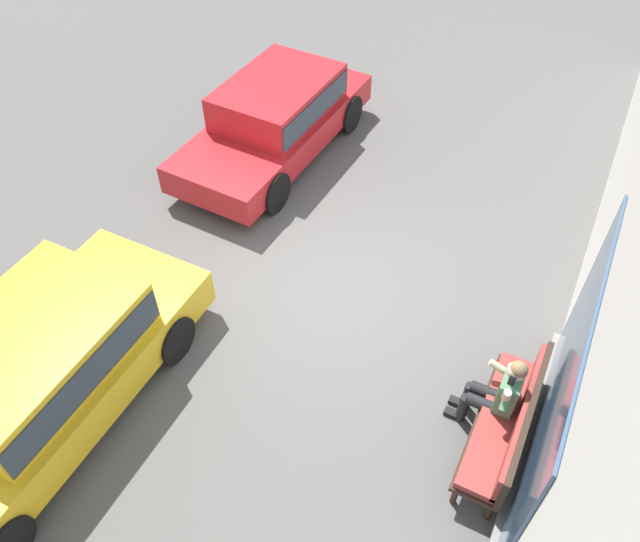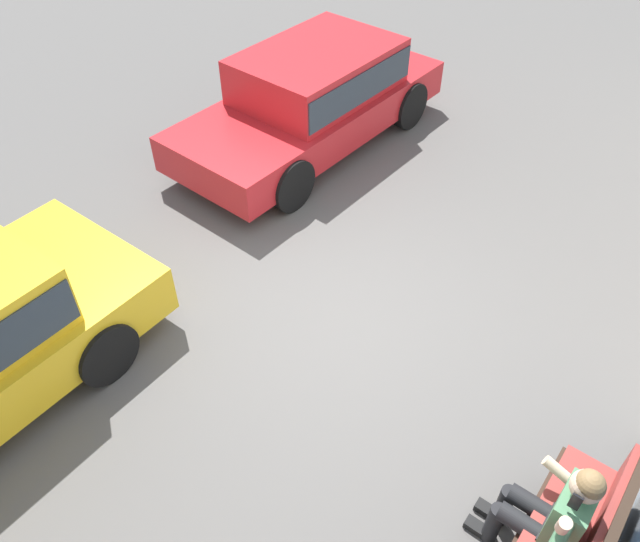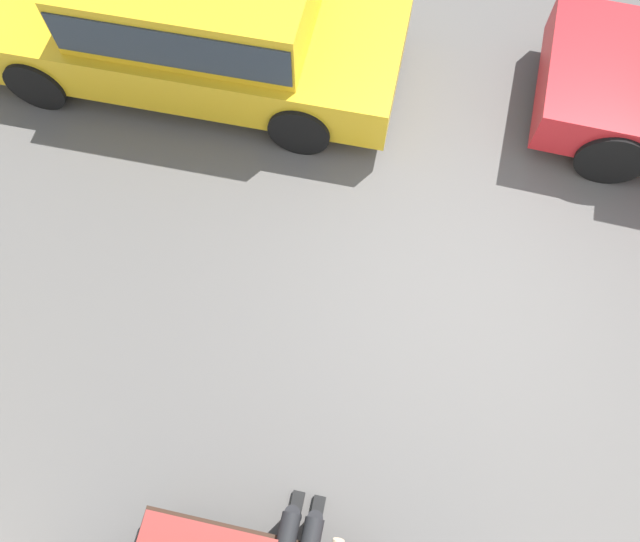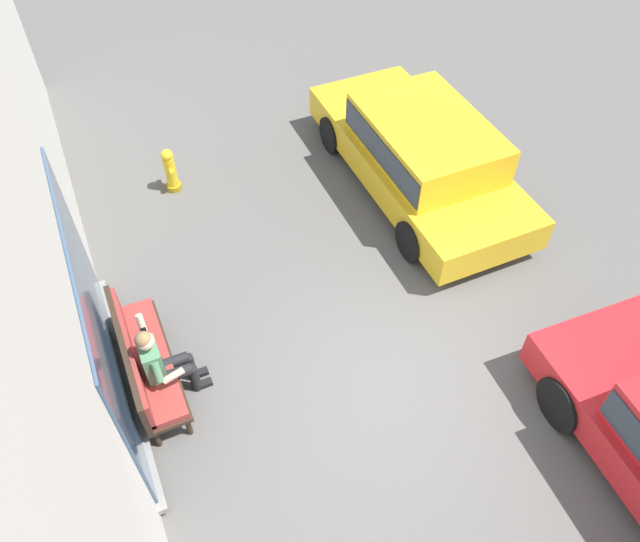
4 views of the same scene
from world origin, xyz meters
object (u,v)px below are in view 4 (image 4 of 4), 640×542
Objects in this scene: fire_hydrant at (170,171)px; parked_car_mid at (421,151)px; person_on_phone at (161,362)px; bench at (141,359)px.

parked_car_mid is at bearing -113.32° from fire_hydrant.
person_on_phone is 4.01m from fire_hydrant.
person_on_phone is 1.61× the size of fire_hydrant.
parked_car_mid is (1.98, -5.10, 0.23)m from bench.
bench is at bearing 111.28° from parked_car_mid.
parked_car_mid reaches higher than fire_hydrant.
parked_car_mid is 5.78× the size of fire_hydrant.
bench is at bearing 160.35° from fire_hydrant.
person_on_phone reaches higher than fire_hydrant.
bench is 3.85m from fire_hydrant.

